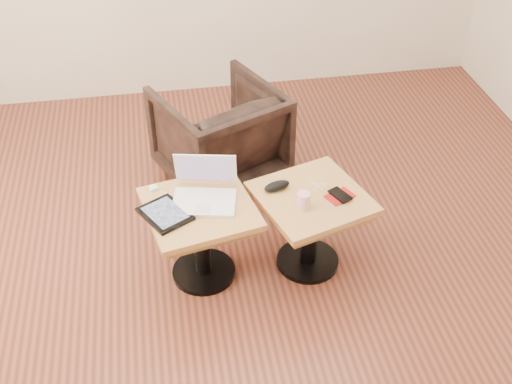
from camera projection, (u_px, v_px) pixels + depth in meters
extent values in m
cube|color=#4B2418|center=(239.00, 293.00, 3.39)|extent=(4.50, 4.50, 0.01)
cylinder|color=black|center=(204.00, 272.00, 3.49)|extent=(0.34, 0.34, 0.03)
cylinder|color=black|center=(202.00, 241.00, 3.36)|extent=(0.09, 0.09, 0.41)
cube|color=olive|center=(200.00, 214.00, 3.24)|extent=(0.57, 0.57, 0.04)
cube|color=#925820|center=(199.00, 208.00, 3.22)|extent=(0.62, 0.62, 0.03)
cylinder|color=black|center=(308.00, 261.00, 3.56)|extent=(0.34, 0.34, 0.03)
cylinder|color=black|center=(310.00, 231.00, 3.42)|extent=(0.09, 0.09, 0.41)
cube|color=olive|center=(311.00, 203.00, 3.31)|extent=(0.61, 0.61, 0.04)
cube|color=#925820|center=(312.00, 198.00, 3.29)|extent=(0.66, 0.66, 0.03)
cube|color=white|center=(204.00, 202.00, 3.22)|extent=(0.35, 0.28, 0.02)
cube|color=silver|center=(205.00, 197.00, 3.24)|extent=(0.27, 0.16, 0.00)
cube|color=silver|center=(203.00, 209.00, 3.16)|extent=(0.10, 0.07, 0.00)
cube|color=white|center=(206.00, 169.00, 3.26)|extent=(0.32, 0.12, 0.21)
cube|color=maroon|center=(206.00, 169.00, 3.26)|extent=(0.28, 0.10, 0.17)
cube|color=black|center=(165.00, 214.00, 3.15)|extent=(0.29, 0.31, 0.02)
cube|color=#191E38|center=(165.00, 212.00, 3.14)|extent=(0.24, 0.26, 0.00)
cube|color=white|center=(153.00, 188.00, 3.30)|extent=(0.05, 0.05, 0.02)
ellipsoid|color=black|center=(277.00, 186.00, 3.30)|extent=(0.16, 0.10, 0.05)
cylinder|color=#DF6580|center=(303.00, 200.00, 3.18)|extent=(0.09, 0.09, 0.09)
sphere|color=white|center=(319.00, 186.00, 3.32)|extent=(0.01, 0.01, 0.01)
sphere|color=white|center=(322.00, 184.00, 3.34)|extent=(0.01, 0.01, 0.01)
sphere|color=white|center=(315.00, 184.00, 3.34)|extent=(0.01, 0.01, 0.01)
sphere|color=white|center=(325.00, 187.00, 3.32)|extent=(0.01, 0.01, 0.01)
cylinder|color=white|center=(319.00, 187.00, 3.33)|extent=(0.07, 0.04, 0.00)
cube|color=#9F190C|center=(340.00, 196.00, 3.27)|extent=(0.17, 0.15, 0.01)
cube|color=black|center=(340.00, 195.00, 3.26)|extent=(0.11, 0.14, 0.01)
imported|color=black|center=(219.00, 135.00, 4.02)|extent=(0.90, 0.91, 0.63)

